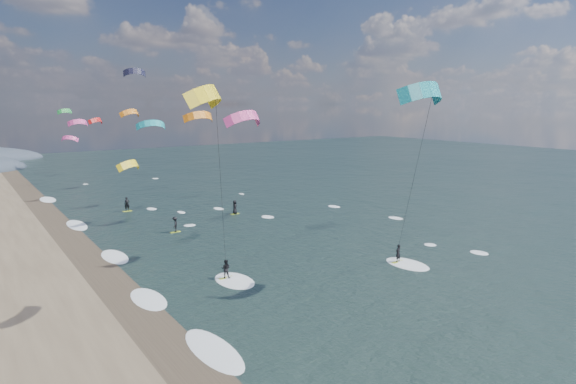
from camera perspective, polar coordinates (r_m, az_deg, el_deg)
ground at (r=29.69m, az=15.70°, el=-16.74°), size 260.00×260.00×0.00m
wet_sand_strip at (r=30.87m, az=-15.35°, el=-15.62°), size 3.00×240.00×0.00m
kitesurfer_near_a at (r=35.11m, az=16.06°, el=6.54°), size 7.55×8.33×15.31m
kitesurfer_near_b at (r=31.40m, az=-7.86°, el=3.05°), size 6.80×8.96×15.00m
far_kitesurfers at (r=56.90m, az=-12.16°, el=-2.53°), size 11.52×14.01×1.82m
bg_kite_field at (r=72.96m, az=-18.90°, el=8.21°), size 10.95×74.61×11.96m
shoreline_surf at (r=35.35m, az=-16.15°, el=-12.23°), size 2.40×79.40×0.11m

